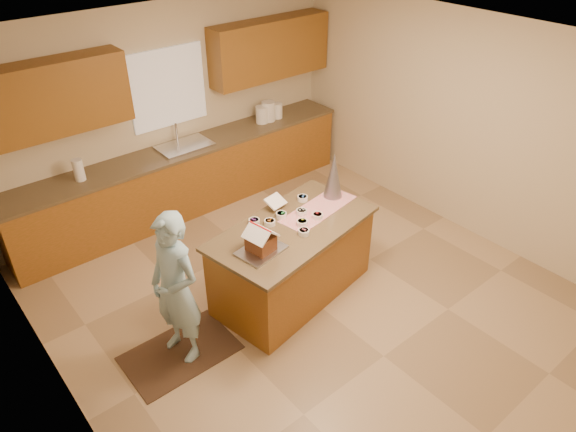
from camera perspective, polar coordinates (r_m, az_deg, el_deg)
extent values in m
plane|color=tan|center=(5.92, 2.00, -8.62)|extent=(5.50, 5.50, 0.00)
plane|color=silver|center=(4.60, 2.67, 17.42)|extent=(5.50, 5.50, 0.00)
plane|color=beige|center=(7.20, -12.70, 11.16)|extent=(5.50, 5.50, 0.00)
plane|color=beige|center=(4.20, -24.44, -8.55)|extent=(5.50, 5.50, 0.00)
plane|color=beige|center=(6.89, 18.22, 9.30)|extent=(5.50, 5.50, 0.00)
plane|color=gray|center=(3.68, -19.69, -16.34)|extent=(0.00, 2.50, 2.50)
cube|color=white|center=(7.08, -12.88, 13.35)|extent=(1.05, 0.03, 1.00)
cube|color=#9A531F|center=(7.34, -10.72, 3.95)|extent=(4.80, 0.60, 0.88)
cube|color=brown|center=(7.13, -11.09, 7.18)|extent=(4.85, 0.63, 0.04)
cube|color=brown|center=(6.35, -24.97, 11.27)|extent=(1.85, 0.35, 0.80)
cube|color=brown|center=(7.67, -1.93, 17.59)|extent=(1.85, 0.35, 0.80)
cube|color=silver|center=(7.14, -11.09, 7.11)|extent=(0.70, 0.45, 0.12)
cylinder|color=silver|center=(7.21, -11.96, 8.78)|extent=(0.03, 0.03, 0.28)
cube|color=#9A531F|center=(5.71, 0.50, -4.96)|extent=(1.86, 1.15, 0.85)
cube|color=brown|center=(5.44, 0.52, -1.27)|extent=(1.95, 1.24, 0.04)
cube|color=red|center=(5.72, 3.32, 0.77)|extent=(1.01, 0.51, 0.01)
cube|color=silver|center=(5.08, -2.92, -3.74)|extent=(0.49, 0.40, 0.02)
cube|color=white|center=(5.68, -1.36, 1.59)|extent=(0.24, 0.20, 0.09)
cone|color=#A09FAB|center=(5.83, 4.95, 4.38)|extent=(0.24, 0.24, 0.53)
cube|color=black|center=(5.42, -11.55, -14.27)|extent=(1.06, 0.69, 0.01)
imported|color=#97C3D7|center=(4.90, -12.05, -7.75)|extent=(0.49, 0.64, 1.56)
cylinder|color=white|center=(7.70, -2.85, 10.89)|extent=(0.18, 0.18, 0.24)
cylinder|color=white|center=(7.76, -2.13, 11.26)|extent=(0.20, 0.20, 0.29)
cylinder|color=white|center=(7.87, -1.17, 11.32)|extent=(0.15, 0.15, 0.22)
cylinder|color=white|center=(6.60, -21.69, 4.64)|extent=(0.12, 0.12, 0.26)
cube|color=brown|center=(5.03, -2.94, -2.92)|extent=(0.25, 0.26, 0.15)
cube|color=white|center=(4.91, -3.48, -2.01)|extent=(0.18, 0.29, 0.12)
cube|color=white|center=(4.99, -2.50, -1.39)|extent=(0.18, 0.29, 0.12)
cylinder|color=red|center=(4.92, -3.00, -1.17)|extent=(0.06, 0.27, 0.02)
cylinder|color=blue|center=(5.85, 1.59, 1.93)|extent=(0.12, 0.12, 0.05)
cylinder|color=green|center=(5.56, -0.73, 0.11)|extent=(0.12, 0.12, 0.05)
cylinder|color=#6F3091|center=(5.47, -3.67, -0.60)|extent=(0.12, 0.12, 0.05)
cylinder|color=white|center=(5.61, 1.47, 0.43)|extent=(0.12, 0.12, 0.05)
cylinder|color=#DFF326|center=(5.44, 1.54, -0.74)|extent=(0.12, 0.12, 0.05)
cylinder|color=red|center=(5.55, 3.21, 0.00)|extent=(0.12, 0.12, 0.05)
cylinder|color=orange|center=(5.45, -1.99, -0.70)|extent=(0.12, 0.12, 0.05)
cylinder|color=#E36B80|center=(5.30, 1.72, -1.73)|extent=(0.12, 0.12, 0.05)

